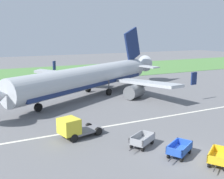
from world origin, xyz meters
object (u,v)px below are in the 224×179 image
at_px(baggage_cart_third_in_row, 179,149).
at_px(airplane, 93,77).
at_px(baggage_cart_second_in_row, 219,157).
at_px(baggage_cart_fourth_in_row, 142,140).
at_px(service_truck_beside_carts, 73,128).

bearing_deg(baggage_cart_third_in_row, airplane, 84.52).
xyz_separation_m(baggage_cart_second_in_row, baggage_cart_third_in_row, (-1.81, 2.55, 0.00)).
bearing_deg(baggage_cart_fourth_in_row, baggage_cart_second_in_row, -57.81).
height_order(baggage_cart_third_in_row, service_truck_beside_carts, service_truck_beside_carts).
height_order(baggage_cart_third_in_row, baggage_cart_fourth_in_row, same).
distance_m(baggage_cart_second_in_row, baggage_cart_third_in_row, 3.12).
relative_size(baggage_cart_second_in_row, baggage_cart_third_in_row, 0.97).
relative_size(airplane, baggage_cart_fourth_in_row, 10.02).
xyz_separation_m(baggage_cart_third_in_row, service_truck_beside_carts, (-6.64, 7.70, 0.50)).
bearing_deg(baggage_cart_second_in_row, airplane, 88.90).
height_order(airplane, service_truck_beside_carts, airplane).
relative_size(airplane, service_truck_beside_carts, 7.36).
bearing_deg(service_truck_beside_carts, baggage_cart_third_in_row, -49.23).
relative_size(baggage_cart_second_in_row, baggage_cart_fourth_in_row, 0.98).
xyz_separation_m(baggage_cart_second_in_row, baggage_cart_fourth_in_row, (-3.53, 5.60, 0.00)).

